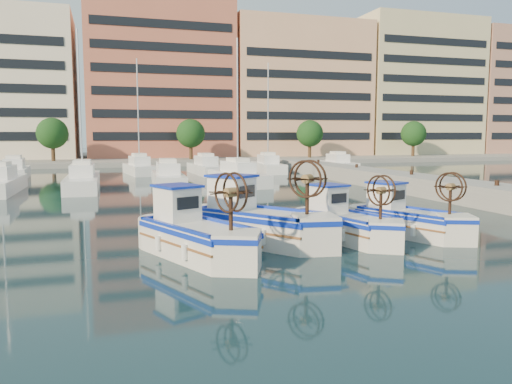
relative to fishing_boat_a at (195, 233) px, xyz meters
name	(u,v)px	position (x,y,z in m)	size (l,w,h in m)	color
ground	(326,245)	(4.85, 0.39, -0.80)	(300.00, 300.00, 0.00)	#17353C
quay	(471,192)	(17.85, 8.39, -0.20)	(3.00, 60.00, 1.20)	gray
waterfront	(210,91)	(14.08, 65.43, 10.30)	(180.00, 40.00, 25.60)	gray
yacht_marina	(155,174)	(1.41, 28.40, -0.27)	(38.28, 21.70, 11.50)	white
fishing_boat_a	(195,233)	(0.00, 0.00, 0.00)	(3.43, 4.80, 2.89)	silver
fishing_boat_b	(257,220)	(2.54, 1.45, 0.07)	(4.49, 5.06, 3.13)	silver
fishing_boat_c	(345,221)	(5.88, 0.95, -0.08)	(2.69, 4.29, 2.60)	silver
fishing_boat_d	(406,217)	(8.62, 1.06, -0.07)	(3.16, 4.35, 2.62)	silver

